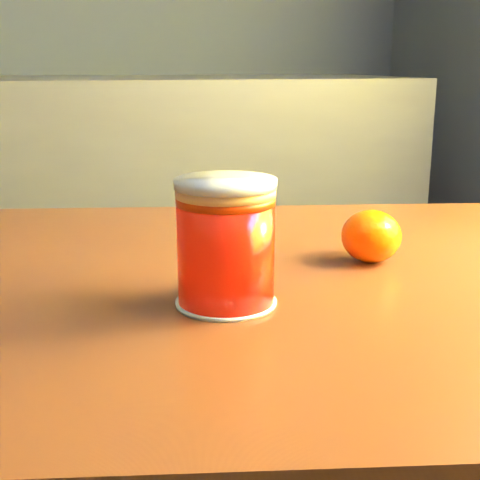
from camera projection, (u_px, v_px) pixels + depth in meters
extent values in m
cube|color=brown|center=(321.00, 291.00, 0.69)|extent=(1.08, 0.85, 0.04)
cylinder|color=#532814|center=(10.00, 458.00, 1.04)|extent=(0.05, 0.05, 0.69)
cylinder|color=red|center=(226.00, 251.00, 0.59)|extent=(0.09, 0.09, 0.10)
cylinder|color=#F6B164|center=(226.00, 192.00, 0.58)|extent=(0.09, 0.09, 0.01)
cylinder|color=silver|center=(226.00, 184.00, 0.58)|extent=(0.09, 0.09, 0.01)
ellipsoid|color=#FF5B05|center=(233.00, 268.00, 0.62)|extent=(0.08, 0.08, 0.05)
ellipsoid|color=#FF5B05|center=(371.00, 236.00, 0.72)|extent=(0.08, 0.08, 0.06)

